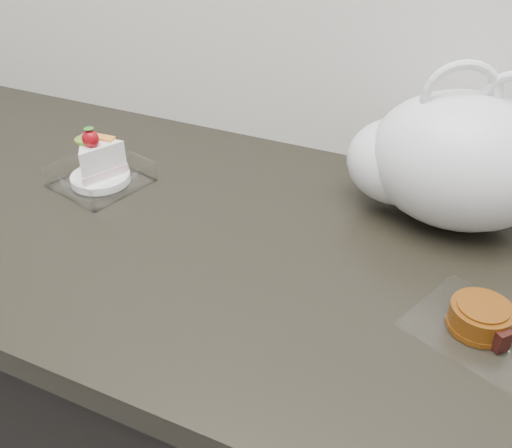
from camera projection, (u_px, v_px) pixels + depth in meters
The scene contains 4 objects.
counter at pixel (270, 438), 1.06m from camera, with size 2.04×0.64×0.90m.
cake_tray at pixel (99, 169), 0.94m from camera, with size 0.16×0.16×0.10m.
mooncake_wrap at pixel (481, 320), 0.66m from camera, with size 0.18×0.18×0.03m.
plastic_bag at pixel (448, 160), 0.82m from camera, with size 0.32×0.25×0.24m.
Camera 1 is at (0.25, 1.08, 1.38)m, focal length 40.00 mm.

